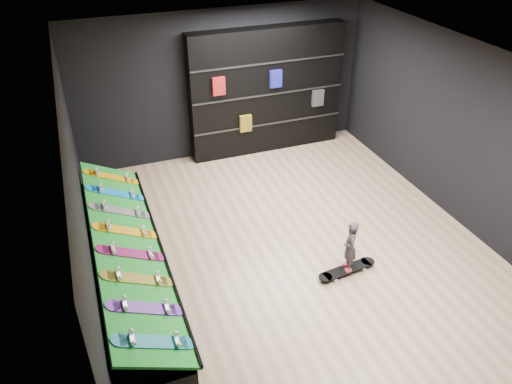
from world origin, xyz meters
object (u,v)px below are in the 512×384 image
object	(u,v)px
back_shelving	(267,91)
child	(349,256)
display_rack	(129,269)
floor_skateboard	(347,270)

from	to	relation	value
back_shelving	child	world-z (taller)	back_shelving
display_rack	back_shelving	distance (m)	4.91
floor_skateboard	child	xyz separation A→B (m)	(0.00, 0.00, 0.29)
display_rack	back_shelving	size ratio (longest dim) A/B	1.38
floor_skateboard	display_rack	bearing A→B (deg)	156.42
display_rack	floor_skateboard	world-z (taller)	display_rack
display_rack	child	world-z (taller)	child
back_shelving	child	distance (m)	4.39
back_shelving	child	size ratio (longest dim) A/B	6.53
floor_skateboard	back_shelving	bearing A→B (deg)	78.49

